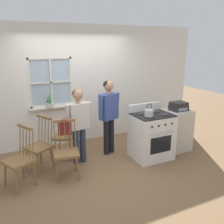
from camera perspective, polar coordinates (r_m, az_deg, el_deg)
ground_plane at (r=4.97m, az=-2.72°, el=-11.87°), size 16.00×16.00×0.00m
wall_back at (r=5.81m, az=-8.19°, el=6.01°), size 6.40×0.16×2.70m
chair_by_window at (r=4.45m, az=-10.41°, el=-9.08°), size 0.49×0.48×1.00m
chair_near_wall at (r=4.79m, az=-16.23°, el=-7.62°), size 0.55×0.56×1.00m
chair_center_cluster at (r=5.20m, az=-10.58°, el=-5.43°), size 0.56×0.57×1.00m
chair_near_stove at (r=4.36m, az=-20.35°, el=-10.34°), size 0.54×0.55×1.00m
person_elderly_left at (r=4.76m, az=-7.65°, el=-1.68°), size 0.52×0.25×1.47m
person_teen_center at (r=5.13m, az=-0.76°, el=0.36°), size 0.53×0.32×1.56m
stove at (r=5.13m, az=8.98°, el=-5.35°), size 0.77×0.68×1.08m
kettle at (r=4.77m, az=8.46°, el=0.03°), size 0.21×0.17×0.25m
potted_plant at (r=5.63m, az=-14.10°, el=1.85°), size 0.17×0.17×0.30m
handbag at (r=4.52m, az=-10.87°, el=-3.46°), size 0.23×0.22×0.31m
side_counter at (r=5.64m, az=14.46°, el=-3.99°), size 0.55×0.50×0.90m
stereo at (r=5.48m, az=14.97°, el=1.26°), size 0.34×0.29×0.18m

